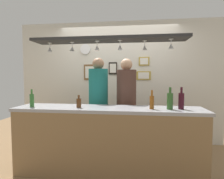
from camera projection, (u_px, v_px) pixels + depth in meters
name	position (u px, v px, depth m)	size (l,w,h in m)	color
ground_plane	(111.00, 162.00, 3.10)	(8.00, 8.00, 0.00)	olive
back_wall	(118.00, 82.00, 4.10)	(4.40, 0.06, 2.60)	silver
bar_counter	(106.00, 132.00, 2.56)	(2.70, 0.55, 0.97)	#99999E
overhead_glass_rack	(108.00, 40.00, 2.67)	(2.20, 0.36, 0.04)	black
hanging_wineglass_far_left	(50.00, 49.00, 2.82)	(0.07, 0.07, 0.13)	silver
hanging_wineglass_left	(72.00, 48.00, 2.76)	(0.07, 0.07, 0.13)	silver
hanging_wineglass_center_left	(97.00, 47.00, 2.67)	(0.07, 0.07, 0.13)	silver
hanging_wineglass_center	(120.00, 47.00, 2.63)	(0.07, 0.07, 0.13)	silver
hanging_wineglass_center_right	(145.00, 47.00, 2.65)	(0.07, 0.07, 0.13)	silver
hanging_wineglass_right	(171.00, 46.00, 2.53)	(0.07, 0.07, 0.13)	silver
person_left_teal_shirt	(98.00, 97.00, 3.32)	(0.34, 0.34, 1.75)	#2D334C
person_right_brown_shirt	(126.00, 98.00, 3.26)	(0.34, 0.34, 1.73)	#2D334C
bottle_beer_amber_tall	(152.00, 102.00, 2.55)	(0.06, 0.06, 0.26)	brown
bottle_champagne_green	(170.00, 101.00, 2.52)	(0.08, 0.08, 0.30)	#2D5623
bottle_beer_brown_stubby	(79.00, 103.00, 2.67)	(0.07, 0.07, 0.18)	#512D14
bottle_beer_green_import	(32.00, 100.00, 2.72)	(0.06, 0.06, 0.26)	#336B2D
bottle_wine_dark_red	(181.00, 101.00, 2.54)	(0.08, 0.08, 0.30)	#380F19
picture_frame_upper_small	(144.00, 61.00, 3.95)	(0.22, 0.02, 0.18)	#B29338
picture_frame_lower_pair	(144.00, 76.00, 3.98)	(0.30, 0.02, 0.18)	#B29338
picture_frame_caricature	(90.00, 72.00, 4.12)	(0.26, 0.02, 0.34)	brown
picture_frame_crest	(113.00, 68.00, 4.05)	(0.18, 0.02, 0.26)	black
wall_clock	(85.00, 49.00, 4.10)	(0.22, 0.22, 0.03)	white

